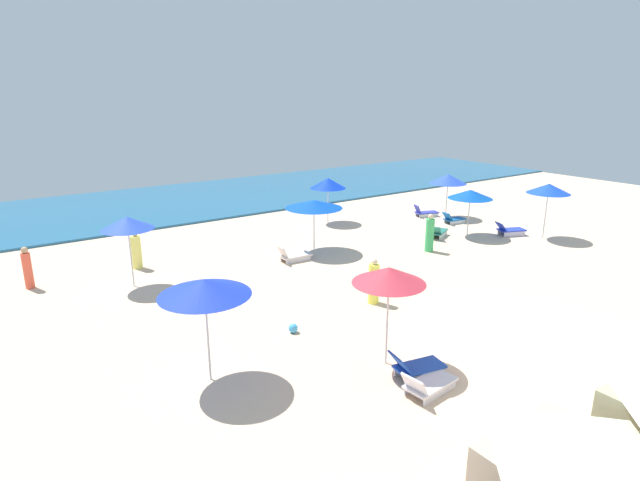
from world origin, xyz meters
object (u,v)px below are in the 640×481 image
Objects in this scene: umbrella_2 at (328,183)px; umbrella_6 at (549,189)px; umbrella_4 at (470,194)px; umbrella_7 at (389,275)px; lounge_chair_7_1 at (428,384)px; beach_ball_0 at (293,328)px; lounge_chair_1_1 at (425,212)px; lounge_chair_4_0 at (438,232)px; lounge_chair_6_0 at (510,230)px; lounge_chair_3_0 at (293,255)px; beachgoer_0 at (136,251)px; beachgoer_1 at (27,269)px; umbrella_0 at (127,223)px; umbrella_5 at (205,288)px; lounge_chair_1_0 at (453,219)px; beachgoer_3 at (430,234)px; lounge_chair_7_0 at (416,367)px; beachgoer_2 at (374,283)px; umbrella_1 at (448,179)px; umbrella_3 at (314,204)px.

umbrella_6 reaches higher than umbrella_2.
umbrella_7 is (-11.52, -6.90, 0.37)m from umbrella_4.
lounge_chair_7_1 is 5.21× the size of beach_ball_0.
lounge_chair_1_1 is 5.97m from umbrella_2.
lounge_chair_4_0 reaches higher than lounge_chair_6_0.
lounge_chair_3_0 is 6.26m from beachgoer_0.
beachgoer_1 is at bearing 96.41° from lounge_chair_6_0.
lounge_chair_4_0 is at bearing 2.34° from beachgoer_1.
beachgoer_0 is (-16.37, 5.53, 0.42)m from lounge_chair_6_0.
umbrella_4 is 18.99m from beachgoer_1.
umbrella_2 reaches higher than lounge_chair_7_1.
umbrella_0 is at bearing 56.86° from lounge_chair_4_0.
umbrella_7 is at bearing -24.85° from umbrella_5.
beach_ball_0 is (-14.29, -2.88, -0.13)m from lounge_chair_6_0.
lounge_chair_4_0 is 5.52× the size of beach_ball_0.
beachgoer_0 is at bearing 88.76° from lounge_chair_1_0.
beachgoer_3 is at bearing 127.32° from lounge_chair_1_0.
umbrella_7 is (-2.44, -8.43, 2.18)m from lounge_chair_3_0.
lounge_chair_1_0 is at bearing 23.61° from beach_ball_0.
beachgoer_0 is at bearing -93.24° from beachgoer_3.
beachgoer_3 is at bearing -3.91° from beachgoer_1.
lounge_chair_4_0 is (7.63, -0.94, 0.01)m from lounge_chair_3_0.
beachgoer_2 is (2.19, 4.15, 0.43)m from lounge_chair_7_0.
lounge_chair_1_1 is at bearing 9.93° from lounge_chair_1_0.
umbrella_7 reaches higher than umbrella_4.
lounge_chair_4_0 is at bearing -31.99° from beachgoer_0.
lounge_chair_1_1 reaches higher than lounge_chair_6_0.
umbrella_1 is 16.76m from beachgoer_0.
umbrella_4 is at bearing -55.90° from umbrella_2.
umbrella_3 is (-8.78, -1.78, 1.88)m from lounge_chair_1_1.
umbrella_7 reaches higher than umbrella_2.
umbrella_7 reaches higher than lounge_chair_6_0.
beachgoer_2 reaches higher than lounge_chair_3_0.
beach_ball_0 is at bearing -130.15° from umbrella_2.
lounge_chair_3_0 is 5.14× the size of beach_ball_0.
umbrella_6 reaches higher than beachgoer_3.
umbrella_1 is at bearing -20.10° from beachgoer_0.
beachgoer_1 is at bearing 40.66° from lounge_chair_7_0.
lounge_chair_1_0 is 1.95m from lounge_chair_1_1.
lounge_chair_1_1 is at bearing -51.70° from lounge_chair_7_1.
umbrella_1 is 20.54m from beachgoer_1.
umbrella_6 is (18.22, 2.65, -0.01)m from umbrella_5.
lounge_chair_7_1 is at bearing -143.90° from umbrella_4.
umbrella_6 is 9.46× the size of beach_ball_0.
umbrella_4 reaches higher than beachgoer_3.
umbrella_4 is (4.08, -6.02, -0.07)m from umbrella_2.
umbrella_5 is 1.55× the size of beachgoer_3.
lounge_chair_7_0 is 1.02× the size of lounge_chair_7_1.
lounge_chair_7_1 is at bearing -139.47° from umbrella_1.
lounge_chair_7_0 is at bearing -27.13° from lounge_chair_7_1.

